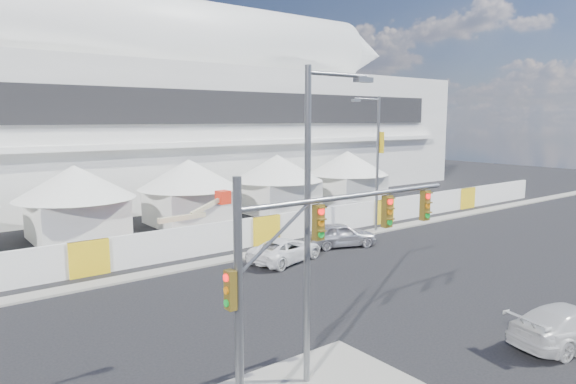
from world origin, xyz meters
TOP-DOWN VIEW (x-y plane):
  - ground at (0.00, 0.00)m, footprint 160.00×160.00m
  - far_curb at (20.00, 12.50)m, footprint 80.00×1.20m
  - stadium at (8.71, 41.50)m, footprint 80.00×24.80m
  - tent_row at (0.50, 24.00)m, footprint 53.40×8.40m
  - hoarding_fence at (6.00, 14.50)m, footprint 70.00×0.25m
  - scaffold_tower at (46.00, 36.00)m, footprint 4.40×4.40m
  - sedan_silver at (9.63, 10.77)m, footprint 3.56×5.27m
  - pickup_curb at (4.43, 10.10)m, footprint 3.68×5.68m
  - pickup_near at (6.08, -5.94)m, footprint 3.27×5.71m
  - lot_car_a at (18.12, 18.16)m, footprint 2.11×4.62m
  - lot_car_b at (28.38, 18.17)m, footprint 2.52×4.12m
  - traffic_mast at (-5.34, -3.21)m, footprint 8.67×0.69m
  - streetlight_median at (-3.69, -2.10)m, footprint 2.80×0.28m
  - streetlight_curb at (14.80, 12.50)m, footprint 3.06×0.69m
  - boom_lift at (0.77, 17.57)m, footprint 6.92×1.90m

SIDE VIEW (x-z plane):
  - ground at x=0.00m, z-range 0.00..0.00m
  - far_curb at x=20.00m, z-range 0.00..0.12m
  - lot_car_b at x=28.38m, z-range 0.00..1.31m
  - pickup_curb at x=4.43m, z-range 0.00..1.45m
  - lot_car_a at x=18.12m, z-range 0.00..1.47m
  - pickup_near at x=6.08m, z-range 0.00..1.56m
  - sedan_silver at x=9.63m, z-range 0.00..1.67m
  - boom_lift at x=0.77m, z-range -0.80..2.67m
  - hoarding_fence at x=6.00m, z-range 0.00..2.00m
  - tent_row at x=0.50m, z-range 0.45..5.85m
  - traffic_mast at x=-5.34m, z-range 0.52..7.58m
  - streetlight_median at x=-3.69m, z-range 0.90..11.01m
  - streetlight_curb at x=14.80m, z-range 0.82..11.17m
  - scaffold_tower at x=46.00m, z-range 0.00..12.00m
  - stadium at x=8.71m, z-range -1.54..20.44m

